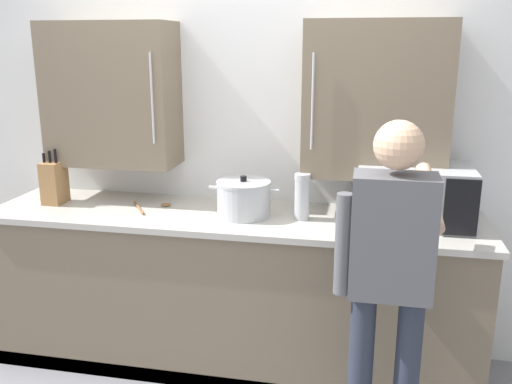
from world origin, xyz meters
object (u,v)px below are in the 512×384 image
microwave_oven (408,195)px  thermos_flask (302,196)px  knife_block (54,182)px  stock_pot (244,199)px  wooden_spoon (152,206)px  person_figure (390,271)px

microwave_oven → thermos_flask: (-0.56, -0.05, -0.03)m
knife_block → stock_pot: bearing=-1.1°
wooden_spoon → person_figure: size_ratio=0.16×
microwave_oven → knife_block: (-2.05, -0.03, -0.03)m
microwave_oven → stock_pot: (-0.88, -0.05, -0.06)m
thermos_flask → person_figure: person_figure is taller
microwave_oven → knife_block: 2.05m
microwave_oven → person_figure: 0.73m
thermos_flask → wooden_spoon: bearing=177.6°
wooden_spoon → stock_pot: bearing=-4.1°
stock_pot → thermos_flask: bearing=0.5°
wooden_spoon → stock_pot: (0.56, -0.04, 0.09)m
knife_block → microwave_oven: bearing=0.8°
stock_pot → thermos_flask: (0.33, 0.00, 0.03)m
microwave_oven → knife_block: size_ratio=2.44×
stock_pot → person_figure: (0.78, -0.66, -0.09)m
thermos_flask → person_figure: size_ratio=0.16×
knife_block → wooden_spoon: size_ratio=1.36×
stock_pot → knife_block: bearing=178.9°
microwave_oven → thermos_flask: bearing=-175.1°
microwave_oven → person_figure: (-0.11, -0.71, -0.15)m
microwave_oven → wooden_spoon: microwave_oven is taller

